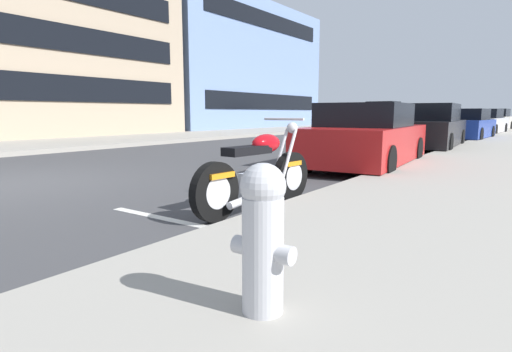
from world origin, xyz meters
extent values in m
plane|color=#3D3D3F|center=(0.00, 0.00, 0.00)|extent=(260.00, 260.00, 0.00)
cube|color=gray|center=(12.00, 7.18, 0.07)|extent=(120.00, 5.00, 0.14)
cube|color=silver|center=(0.00, -4.08, 0.00)|extent=(0.12, 2.20, 0.01)
cylinder|color=black|center=(1.69, -4.51, 0.33)|extent=(0.68, 0.16, 0.67)
cylinder|color=silver|center=(1.69, -4.51, 0.33)|extent=(0.38, 0.15, 0.37)
cylinder|color=black|center=(0.24, -4.40, 0.33)|extent=(0.68, 0.16, 0.67)
cylinder|color=silver|center=(0.24, -4.40, 0.33)|extent=(0.38, 0.15, 0.37)
cube|color=silver|center=(0.97, -4.45, 0.32)|extent=(0.42, 0.29, 0.30)
cube|color=black|center=(0.79, -4.44, 0.75)|extent=(0.69, 0.27, 0.10)
ellipsoid|color=#B20C14|center=(1.14, -4.47, 0.81)|extent=(0.50, 0.27, 0.24)
cube|color=orange|center=(0.29, -4.40, 0.52)|extent=(0.37, 0.21, 0.06)
cube|color=orange|center=(1.67, -4.51, 0.52)|extent=(0.33, 0.18, 0.06)
cylinder|color=silver|center=(1.55, -4.43, 0.65)|extent=(0.34, 0.07, 0.65)
cylinder|color=silver|center=(1.54, -4.57, 0.65)|extent=(0.34, 0.07, 0.65)
cylinder|color=silver|center=(1.51, -4.49, 1.11)|extent=(0.08, 0.62, 0.04)
sphere|color=silver|center=(1.71, -4.51, 0.99)|extent=(0.15, 0.15, 0.15)
cylinder|color=silver|center=(0.66, -4.57, 0.22)|extent=(0.71, 0.14, 0.16)
cube|color=#AD1919|center=(5.63, -4.07, 0.53)|extent=(4.24, 2.07, 0.74)
cube|color=black|center=(5.55, -4.08, 1.15)|extent=(2.06, 1.78, 0.49)
cylinder|color=black|center=(6.93, -3.16, 0.31)|extent=(0.63, 0.26, 0.62)
cylinder|color=black|center=(7.04, -4.79, 0.31)|extent=(0.63, 0.26, 0.62)
cylinder|color=black|center=(4.22, -3.35, 0.31)|extent=(0.63, 0.26, 0.62)
cylinder|color=black|center=(4.33, -4.98, 0.31)|extent=(0.63, 0.26, 0.62)
cube|color=black|center=(11.31, -4.09, 0.55)|extent=(4.64, 2.00, 0.78)
cube|color=black|center=(11.17, -4.10, 1.21)|extent=(2.36, 1.73, 0.54)
cylinder|color=black|center=(12.77, -3.22, 0.31)|extent=(0.63, 0.25, 0.62)
cylinder|color=black|center=(12.85, -4.80, 0.31)|extent=(0.63, 0.25, 0.62)
cylinder|color=black|center=(9.77, -3.38, 0.31)|extent=(0.63, 0.25, 0.62)
cylinder|color=black|center=(9.86, -4.97, 0.31)|extent=(0.63, 0.25, 0.62)
cube|color=navy|center=(16.83, -4.34, 0.53)|extent=(4.14, 1.93, 0.73)
cube|color=black|center=(16.61, -4.33, 1.13)|extent=(2.21, 1.70, 0.47)
cylinder|color=black|center=(18.21, -3.62, 0.31)|extent=(0.63, 0.25, 0.62)
cylinder|color=black|center=(18.13, -5.19, 0.31)|extent=(0.63, 0.25, 0.62)
cylinder|color=black|center=(15.53, -3.49, 0.31)|extent=(0.63, 0.25, 0.62)
cylinder|color=black|center=(15.46, -5.06, 0.31)|extent=(0.63, 0.25, 0.62)
cube|color=silver|center=(22.69, -4.28, 0.54)|extent=(4.55, 2.17, 0.75)
cube|color=black|center=(22.51, -4.26, 1.16)|extent=(2.21, 1.86, 0.49)
cylinder|color=black|center=(24.21, -3.52, 0.31)|extent=(0.63, 0.26, 0.62)
cylinder|color=black|center=(24.09, -5.23, 0.31)|extent=(0.63, 0.26, 0.62)
cylinder|color=black|center=(21.29, -3.32, 0.31)|extent=(0.63, 0.26, 0.62)
cylinder|color=black|center=(21.17, -5.03, 0.31)|extent=(0.63, 0.26, 0.62)
cube|color=beige|center=(28.28, -4.21, 0.55)|extent=(4.24, 2.03, 0.79)
cube|color=black|center=(28.32, -4.21, 1.20)|extent=(2.21, 1.79, 0.50)
cylinder|color=black|center=(29.69, -3.42, 0.31)|extent=(0.63, 0.25, 0.62)
cylinder|color=black|center=(29.62, -5.11, 0.31)|extent=(0.63, 0.25, 0.62)
cylinder|color=black|center=(26.95, -3.30, 0.31)|extent=(0.63, 0.25, 0.62)
cylinder|color=black|center=(26.87, -4.99, 0.31)|extent=(0.63, 0.25, 0.62)
cube|color=#B7B7BC|center=(27.00, 1.76, 0.74)|extent=(2.11, 5.24, 0.92)
cube|color=black|center=(27.03, 2.69, 1.60)|extent=(1.87, 2.03, 0.80)
cylinder|color=black|center=(26.22, 3.55, 0.38)|extent=(0.29, 0.77, 0.76)
cylinder|color=black|center=(27.92, 3.48, 0.38)|extent=(0.29, 0.77, 0.76)
cylinder|color=black|center=(26.07, 0.04, 0.38)|extent=(0.29, 0.77, 0.76)
cylinder|color=black|center=(27.78, -0.03, 0.38)|extent=(0.29, 0.77, 0.76)
cylinder|color=#B7B7BC|center=(-1.42, -6.17, 0.45)|extent=(0.22, 0.22, 0.62)
sphere|color=#B7B7BC|center=(-1.42, -6.17, 0.82)|extent=(0.24, 0.24, 0.24)
cylinder|color=#B7B7BC|center=(-1.42, -6.03, 0.48)|extent=(0.10, 0.08, 0.10)
cylinder|color=#B7B7BC|center=(-1.42, -6.31, 0.48)|extent=(0.10, 0.08, 0.10)
cube|color=tan|center=(7.39, 15.44, 5.02)|extent=(12.64, 11.93, 10.05)
cube|color=black|center=(7.39, 9.45, 2.21)|extent=(10.61, 0.06, 1.10)
cube|color=black|center=(7.39, 9.45, 4.29)|extent=(10.61, 0.06, 1.10)
cube|color=#6B84B2|center=(22.13, 13.80, 4.51)|extent=(15.92, 8.63, 9.01)
cube|color=black|center=(22.13, 9.45, 1.98)|extent=(13.38, 0.06, 1.10)
cube|color=black|center=(22.13, 9.45, 7.57)|extent=(13.38, 0.06, 1.10)
camera|label=1|loc=(-3.15, -7.34, 1.20)|focal=29.09mm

